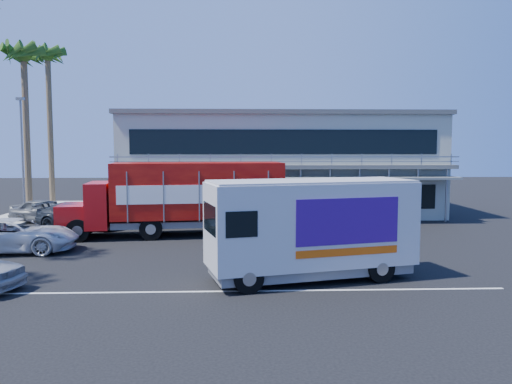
{
  "coord_description": "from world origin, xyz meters",
  "views": [
    {
      "loc": [
        -0.08,
        -22.37,
        4.78
      ],
      "look_at": [
        0.98,
        5.93,
        2.3
      ],
      "focal_mm": 35.0,
      "sensor_mm": 36.0,
      "label": 1
    }
  ],
  "objects": [
    {
      "name": "red_truck",
      "position": [
        -3.05,
        4.91,
        2.2
      ],
      "size": [
        12.12,
        4.08,
        4.0
      ],
      "rotation": [
        0.0,
        0.0,
        0.11
      ],
      "color": "#AF0E0F",
      "rests_on": "ground"
    },
    {
      "name": "building",
      "position": [
        3.0,
        14.94,
        3.66
      ],
      "size": [
        22.4,
        12.0,
        7.3
      ],
      "color": "#A2A99B",
      "rests_on": "ground"
    },
    {
      "name": "light_pole_far",
      "position": [
        -14.2,
        11.0,
        4.5
      ],
      "size": [
        0.5,
        0.25,
        8.09
      ],
      "color": "gray",
      "rests_on": "ground"
    },
    {
      "name": "parked_car_e",
      "position": [
        -12.5,
        10.05,
        0.77
      ],
      "size": [
        4.81,
        2.9,
        1.53
      ],
      "primitive_type": "imported",
      "rotation": [
        0.0,
        0.0,
        1.31
      ],
      "color": "slate",
      "rests_on": "ground"
    },
    {
      "name": "palm_e",
      "position": [
        -14.7,
        13.0,
        10.57
      ],
      "size": [
        2.8,
        2.8,
        12.25
      ],
      "color": "brown",
      "rests_on": "ground"
    },
    {
      "name": "parked_car_c",
      "position": [
        -10.36,
        0.8,
        0.78
      ],
      "size": [
        5.67,
        2.76,
        1.55
      ],
      "primitive_type": "imported",
      "rotation": [
        0.0,
        0.0,
        1.6
      ],
      "color": "silver",
      "rests_on": "ground"
    },
    {
      "name": "white_van",
      "position": [
        2.57,
        -4.53,
        1.93
      ],
      "size": [
        7.85,
        4.3,
        3.64
      ],
      "rotation": [
        0.0,
        0.0,
        0.25
      ],
      "color": "silver",
      "rests_on": "ground"
    },
    {
      "name": "parked_car_d",
      "position": [
        -9.5,
        7.6,
        0.78
      ],
      "size": [
        5.79,
        3.76,
        1.56
      ],
      "primitive_type": "imported",
      "rotation": [
        0.0,
        0.0,
        1.25
      ],
      "color": "#272D34",
      "rests_on": "ground"
    },
    {
      "name": "palm_f",
      "position": [
        -15.1,
        18.5,
        11.47
      ],
      "size": [
        2.8,
        2.8,
        13.25
      ],
      "color": "brown",
      "rests_on": "ground"
    },
    {
      "name": "ground",
      "position": [
        0.0,
        0.0,
        0.0
      ],
      "size": [
        120.0,
        120.0,
        0.0
      ],
      "primitive_type": "plane",
      "color": "black",
      "rests_on": "ground"
    }
  ]
}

